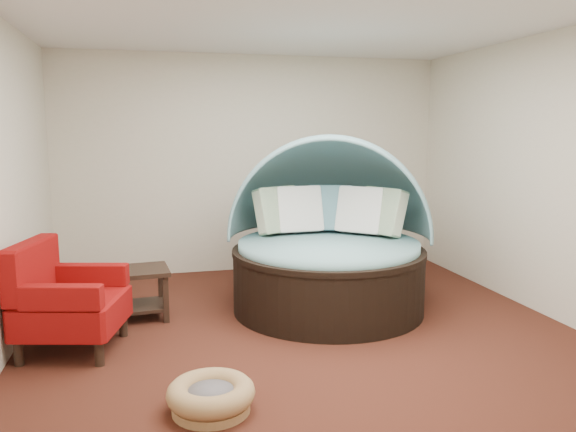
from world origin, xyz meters
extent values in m
plane|color=#461E14|center=(0.00, 0.00, 0.00)|extent=(5.00, 5.00, 0.00)
plane|color=beige|center=(0.00, 2.50, 1.40)|extent=(5.00, 0.00, 5.00)
plane|color=beige|center=(0.00, -2.50, 1.40)|extent=(5.00, 0.00, 5.00)
plane|color=beige|center=(2.50, 0.00, 1.40)|extent=(0.00, 5.00, 5.00)
plane|color=white|center=(0.00, 0.00, 2.80)|extent=(5.00, 5.00, 0.00)
cylinder|color=black|center=(0.43, 0.60, 0.30)|extent=(2.49, 2.49, 0.60)
cylinder|color=black|center=(0.43, 0.60, 0.62)|extent=(2.51, 2.51, 0.05)
cylinder|color=#7FB1BB|center=(0.43, 0.60, 0.66)|extent=(2.35, 2.35, 0.13)
cube|color=#396A49|center=(0.01, 1.12, 0.99)|extent=(0.57, 0.47, 0.52)
cube|color=white|center=(0.25, 1.10, 0.99)|extent=(0.51, 0.31, 0.52)
cube|color=#5B8F9F|center=(0.60, 1.12, 0.99)|extent=(0.56, 0.43, 0.52)
cube|color=white|center=(0.88, 0.88, 0.99)|extent=(0.56, 0.54, 0.52)
cube|color=#396A49|center=(1.07, 0.75, 0.99)|extent=(0.47, 0.57, 0.52)
cylinder|color=olive|center=(-0.99, -1.24, 0.03)|extent=(0.67, 0.67, 0.06)
torus|color=olive|center=(-0.99, -1.24, 0.13)|extent=(0.76, 0.76, 0.15)
cylinder|color=#5C575C|center=(-0.99, -1.24, 0.11)|extent=(0.45, 0.45, 0.09)
cylinder|color=black|center=(-2.39, -0.14, 0.10)|extent=(0.09, 0.09, 0.19)
cylinder|color=black|center=(-2.23, 0.48, 0.10)|extent=(0.09, 0.09, 0.19)
cylinder|color=black|center=(-1.77, -0.30, 0.10)|extent=(0.09, 0.09, 0.19)
cylinder|color=black|center=(-1.61, 0.32, 0.10)|extent=(0.09, 0.09, 0.19)
cube|color=maroon|center=(-2.00, 0.09, 0.33)|extent=(0.98, 0.98, 0.28)
cube|color=maroon|center=(-2.31, 0.17, 0.71)|extent=(0.34, 0.81, 0.47)
cube|color=maroon|center=(-2.03, -0.25, 0.57)|extent=(0.65, 0.28, 0.19)
cube|color=maroon|center=(-1.86, 0.41, 0.57)|extent=(0.65, 0.28, 0.19)
cube|color=black|center=(-1.45, 0.79, 0.48)|extent=(0.57, 0.57, 0.04)
cube|color=black|center=(-1.45, 0.79, 0.13)|extent=(0.50, 0.50, 0.03)
cube|color=black|center=(-1.64, 0.56, 0.23)|extent=(0.06, 0.06, 0.46)
cube|color=black|center=(-1.67, 0.98, 0.23)|extent=(0.06, 0.06, 0.46)
cube|color=black|center=(-1.22, 0.60, 0.23)|extent=(0.06, 0.06, 0.46)
cube|color=black|center=(-1.26, 1.02, 0.23)|extent=(0.06, 0.06, 0.46)
camera|label=1|loc=(-1.33, -4.76, 1.86)|focal=35.00mm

